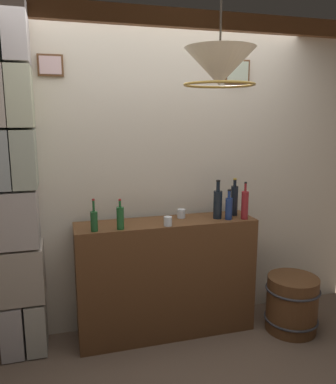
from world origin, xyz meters
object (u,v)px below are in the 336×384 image
liquor_bottle_bourbon (234,200)px  liquor_bottle_whiskey (120,218)px  wooden_barrel (292,304)px  liquor_bottle_port (94,220)px  liquor_bottle_rye (245,205)px  liquor_bottle_gin (218,203)px  liquor_bottle_sherry (229,208)px  glass_tumbler_highball (181,214)px  pendant_lamp (220,68)px  glass_tumbler_rocks (168,221)px

liquor_bottle_bourbon → liquor_bottle_whiskey: liquor_bottle_bourbon is taller
wooden_barrel → liquor_bottle_port: bearing=175.0°
liquor_bottle_rye → liquor_bottle_gin: bearing=159.5°
liquor_bottle_sherry → liquor_bottle_whiskey: 0.90m
wooden_barrel → liquor_bottle_gin: bearing=159.5°
liquor_bottle_bourbon → liquor_bottle_whiskey: size_ratio=1.38×
liquor_bottle_sherry → glass_tumbler_highball: 0.40m
liquor_bottle_bourbon → wooden_barrel: (0.43, -0.29, -0.88)m
liquor_bottle_whiskey → wooden_barrel: size_ratio=0.49×
liquor_bottle_bourbon → pendant_lamp: pendant_lamp is taller
liquor_bottle_gin → glass_tumbler_rocks: 0.48m
liquor_bottle_port → glass_tumbler_rocks: liquor_bottle_port is taller
liquor_bottle_port → liquor_bottle_rye: size_ratio=0.79×
liquor_bottle_port → pendant_lamp: size_ratio=0.42×
liquor_bottle_port → liquor_bottle_bourbon: bearing=6.9°
liquor_bottle_gin → wooden_barrel: size_ratio=0.68×
liquor_bottle_bourbon → liquor_bottle_rye: bearing=-77.4°
glass_tumbler_rocks → pendant_lamp: bearing=-69.4°
liquor_bottle_gin → liquor_bottle_whiskey: 0.83m
liquor_bottle_sherry → liquor_bottle_whiskey: liquor_bottle_sherry is taller
glass_tumbler_highball → pendant_lamp: 1.29m
glass_tumbler_highball → pendant_lamp: pendant_lamp is taller
liquor_bottle_sherry → glass_tumbler_rocks: bearing=-175.2°
wooden_barrel → liquor_bottle_whiskey: bearing=174.5°
liquor_bottle_bourbon → liquor_bottle_rye: size_ratio=1.03×
liquor_bottle_port → liquor_bottle_whiskey: bearing=-0.7°
glass_tumbler_rocks → wooden_barrel: (1.07, -0.13, -0.78)m
liquor_bottle_bourbon → glass_tumbler_rocks: (-0.63, -0.16, -0.10)m
liquor_bottle_bourbon → glass_tumbler_rocks: 0.66m
glass_tumbler_rocks → wooden_barrel: size_ratio=0.15×
liquor_bottle_bourbon → wooden_barrel: bearing=-33.4°
glass_tumbler_rocks → liquor_bottle_rye: bearing=1.8°
liquor_bottle_rye → liquor_bottle_bourbon: bearing=102.6°
liquor_bottle_whiskey → liquor_bottle_sherry: bearing=2.3°
liquor_bottle_port → liquor_bottle_whiskey: (0.19, -0.00, 0.01)m
liquor_bottle_whiskey → liquor_bottle_bourbon: bearing=8.4°
liquor_bottle_rye → liquor_bottle_sherry: size_ratio=1.23×
liquor_bottle_port → liquor_bottle_bourbon: (1.19, 0.14, 0.05)m
glass_tumbler_highball → liquor_bottle_sherry: bearing=-23.1°
liquor_bottle_sherry → glass_tumbler_rocks: 0.54m
liquor_bottle_sherry → liquor_bottle_rye: bearing=-10.6°
liquor_bottle_gin → liquor_bottle_sherry: 0.10m
liquor_bottle_rye → glass_tumbler_highball: 0.53m
liquor_bottle_port → pendant_lamp: pendant_lamp is taller
liquor_bottle_gin → pendant_lamp: size_ratio=0.55×
liquor_bottle_bourbon → wooden_barrel: 1.02m
liquor_bottle_port → liquor_bottle_whiskey: liquor_bottle_port is taller
liquor_bottle_gin → liquor_bottle_whiskey: (-0.82, -0.09, -0.04)m
liquor_bottle_sherry → glass_tumbler_highball: (-0.36, 0.15, -0.06)m
glass_tumbler_rocks → wooden_barrel: glass_tumbler_rocks is taller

